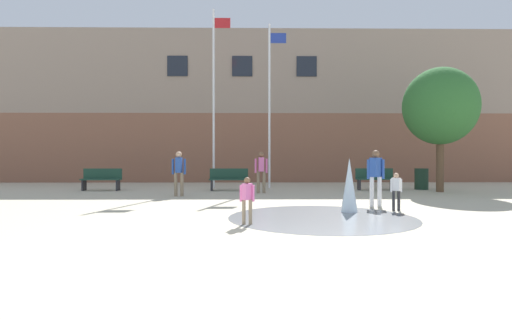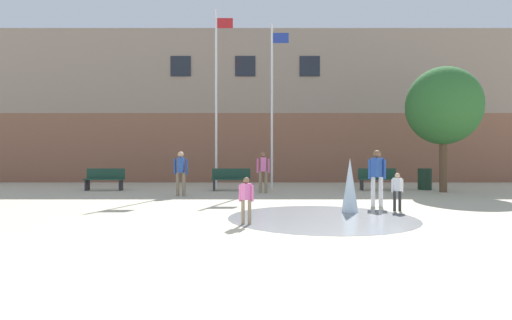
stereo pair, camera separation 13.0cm
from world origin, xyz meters
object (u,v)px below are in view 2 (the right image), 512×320
Objects in this scene: park_bench_left_of_flagpoles at (230,179)px; teen_by_trashcan at (375,174)px; child_with_pink_shirt at (396,189)px; adult_watching at (262,169)px; adult_in_red at (179,170)px; flagpole_right at (271,101)px; trash_can at (423,179)px; park_bench_center at (376,179)px; flagpole_left at (215,93)px; child_running at (245,197)px; park_bench_far_left at (103,179)px; street_tree_near_building at (442,106)px.

teen_by_trashcan reaches higher than park_bench_left_of_flagpoles.
park_bench_left_of_flagpoles is at bearing 170.69° from child_with_pink_shirt.
adult_watching is 1.00× the size of adult_in_red.
adult_in_red is 5.83m from flagpole_right.
adult_watching is at bearing -166.95° from trash_can.
park_bench_center is 5.68m from flagpole_right.
adult_watching is 7.10m from trash_can.
park_bench_center is at bearing -9.32° from flagpole_left.
child_running is (-3.61, -2.98, -0.35)m from teen_by_trashcan.
flagpole_right is at bearing -14.30° from adult_watching.
adult_in_red is at bearing -67.75° from teen_by_trashcan.
adult_in_red is at bearing -33.44° from park_bench_far_left.
adult_in_red reaches higher than trash_can.
child_running is at bearing -84.26° from park_bench_left_of_flagpoles.
adult_in_red is 10.50m from street_tree_near_building.
park_bench_far_left is 1.01× the size of teen_by_trashcan.
trash_can is 3.19m from street_tree_near_building.
flagpole_right is 7.36m from trash_can.
teen_by_trashcan is 6.79m from adult_in_red.
child_running is at bearing 23.44° from adult_in_red.
trash_can is at bearing -165.09° from teen_by_trashcan.
teen_by_trashcan reaches higher than child_running.
park_bench_center is 1.01× the size of teen_by_trashcan.
park_bench_far_left is at bearing -179.33° from park_bench_center.
child_running is at bearing -95.62° from flagpole_right.
teen_by_trashcan is 1.00× the size of adult_watching.
flagpole_right is (1.78, 1.32, 3.43)m from park_bench_left_of_flagpoles.
flagpole_left is 9.75m from trash_can.
trash_can is at bearing 1.41° from park_bench_far_left.
adult_in_red is 0.32× the size of street_tree_near_building.
adult_in_red reaches higher than child_with_pink_shirt.
park_bench_left_of_flagpoles is 0.32× the size of street_tree_near_building.
park_bench_far_left is 0.22× the size of flagpole_right.
flagpole_left is 8.89× the size of trash_can.
trash_can is at bearing -80.74° from adult_watching.
child_running is (-5.33, -8.49, 0.10)m from park_bench_center.
flagpole_right reaches higher than child_with_pink_shirt.
teen_by_trashcan is at bearing -107.26° from park_bench_center.
adult_watching is at bearing -10.89° from park_bench_far_left.
teen_by_trashcan is 1.77× the size of trash_can.
flagpole_right is (3.43, 3.66, 2.98)m from adult_in_red.
adult_in_red is at bearing -171.30° from street_tree_near_building.
adult_watching is 7.56m from street_tree_near_building.
child_with_pink_shirt is 1.10× the size of trash_can.
park_bench_center is 3.84m from street_tree_near_building.
park_bench_center is 2.06m from trash_can.
park_bench_far_left reaches higher than trash_can.
child_with_pink_shirt is at bearing -19.22° from child_running.
park_bench_center is at bearing -174.46° from trash_can.
flagpole_left reaches higher than adult_in_red.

